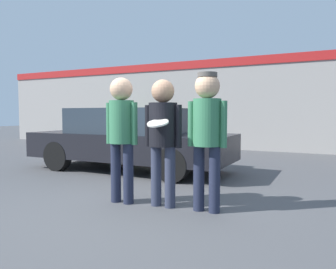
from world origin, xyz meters
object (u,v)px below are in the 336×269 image
Objects in this scene: person_left at (122,127)px; shrub at (134,129)px; parked_car_near at (129,139)px; person_middle_with_frisbee at (163,130)px; person_right at (207,127)px.

shrub is (-4.17, 6.91, -0.42)m from person_left.
parked_car_near is at bearing -58.97° from shrub.
shrub is at bearing 125.13° from person_middle_with_frisbee.
parked_car_near is (-2.08, 2.29, -0.36)m from person_middle_with_frisbee.
person_middle_with_frisbee is at bearing -175.48° from person_right.
parked_car_near is at bearing 140.33° from person_right.
person_middle_with_frisbee is at bearing -47.86° from parked_car_near.
person_right is 8.69m from shrub.
person_right is at bearing 4.52° from person_middle_with_frisbee.
person_right reaches higher than person_left.
parked_car_near is (-2.71, 2.24, -0.41)m from person_right.
parked_car_near is 5.29m from shrub.
person_right reaches higher than parked_car_near.
person_left is at bearing -58.91° from shrub.
shrub is (-4.80, 6.82, -0.40)m from person_middle_with_frisbee.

